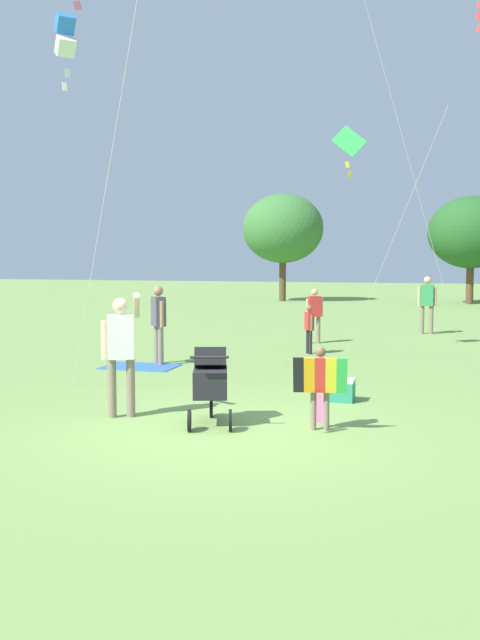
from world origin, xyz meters
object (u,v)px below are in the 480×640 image
object	(u,v)px
person_kid_running	(309,325)
cooler_box	(340,390)
stroller	(210,379)
person_sitting_far	(159,318)
kite_green_novelty	(352,152)
picnic_blanket	(140,367)
child_with_butterfly_kite	(320,380)
kite_adult_black	(66,37)
person_back_turned	(315,311)
person_couple_left	(427,300)
person_adult_flyer	(121,345)

from	to	relation	value
person_kid_running	cooler_box	distance (m)	5.43
stroller	person_sitting_far	xyz separation A→B (m)	(-2.87, 4.61, 0.36)
stroller	kite_green_novelty	bearing A→B (deg)	84.53
person_kid_running	cooler_box	size ratio (longest dim) A/B	2.53
person_sitting_far	picnic_blanket	world-z (taller)	person_sitting_far
child_with_butterfly_kite	kite_adult_black	distance (m)	7.16
cooler_box	picnic_blanket	bearing A→B (deg)	154.33
person_back_turned	cooler_box	xyz separation A→B (m)	(1.91, -7.22, -0.67)
person_couple_left	cooler_box	xyz separation A→B (m)	(-0.76, -10.52, -0.82)
child_with_butterfly_kite	person_kid_running	xyz separation A→B (m)	(-1.69, 7.09, 0.02)
person_couple_left	picnic_blanket	distance (m)	9.92
cooler_box	kite_adult_black	bearing A→B (deg)	-177.29
person_sitting_far	picnic_blanket	xyz separation A→B (m)	(-0.21, -0.46, -0.96)
person_couple_left	kite_adult_black	bearing A→B (deg)	-116.39
person_couple_left	kite_green_novelty	bearing A→B (deg)	-105.24
person_kid_running	kite_adult_black	bearing A→B (deg)	-118.84
person_adult_flyer	kite_green_novelty	distance (m)	8.34
person_couple_left	person_sitting_far	bearing A→B (deg)	-122.27
person_kid_running	picnic_blanket	xyz separation A→B (m)	(-2.84, -3.02, -0.66)
person_kid_running	picnic_blanket	size ratio (longest dim) A/B	0.77
child_with_butterfly_kite	person_back_turned	distance (m)	9.37
kite_adult_black	person_kid_running	xyz separation A→B (m)	(2.96, 5.38, -5.15)
child_with_butterfly_kite	kite_adult_black	size ratio (longest dim) A/B	0.17
stroller	person_adult_flyer	bearing A→B (deg)	179.90
person_adult_flyer	person_back_turned	world-z (taller)	person_adult_flyer
person_adult_flyer	person_kid_running	bearing A→B (deg)	81.43
picnic_blanket	stroller	bearing A→B (deg)	-53.46
person_kid_running	picnic_blanket	world-z (taller)	person_kid_running
kite_adult_black	picnic_blanket	distance (m)	6.27
child_with_butterfly_kite	stroller	size ratio (longest dim) A/B	0.96
person_back_turned	cooler_box	size ratio (longest dim) A/B	3.20
child_with_butterfly_kite	person_back_turned	size ratio (longest dim) A/B	0.75
kite_green_novelty	person_couple_left	xyz separation A→B (m)	(1.44, 5.28, -3.59)
person_sitting_far	person_kid_running	world-z (taller)	person_sitting_far
person_adult_flyer	cooler_box	bearing A→B (deg)	36.83
stroller	cooler_box	bearing A→B (deg)	55.75
child_with_butterfly_kite	picnic_blanket	world-z (taller)	child_with_butterfly_kite
picnic_blanket	person_kid_running	bearing A→B (deg)	46.74
person_adult_flyer	person_back_turned	bearing A→B (deg)	85.23
child_with_butterfly_kite	person_adult_flyer	world-z (taller)	person_adult_flyer
child_with_butterfly_kite	stroller	distance (m)	1.45
child_with_butterfly_kite	person_sitting_far	xyz separation A→B (m)	(-4.32, 4.53, 0.32)
person_adult_flyer	cooler_box	world-z (taller)	person_adult_flyer
picnic_blanket	cooler_box	bearing A→B (deg)	-25.67
picnic_blanket	person_sitting_far	bearing A→B (deg)	65.70
person_adult_flyer	cooler_box	xyz separation A→B (m)	(2.69, 2.01, -0.82)
person_couple_left	person_kid_running	xyz separation A→B (m)	(-2.37, -5.36, -0.33)
picnic_blanket	cooler_box	distance (m)	4.94
person_sitting_far	cooler_box	xyz separation A→B (m)	(4.24, -2.60, -0.79)
kite_green_novelty	cooler_box	distance (m)	6.89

